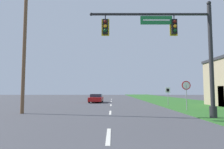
# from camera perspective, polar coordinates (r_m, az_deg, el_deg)

# --- Properties ---
(grass_verge_right) EXTENTS (10.00, 110.00, 0.04)m
(grass_verge_right) POSITION_cam_1_polar(r_m,az_deg,el_deg) (33.40, 18.46, -7.29)
(grass_verge_right) COLOR #2D6626
(grass_verge_right) RESTS_ON ground
(road_center_line) EXTENTS (0.16, 34.80, 0.01)m
(road_center_line) POSITION_cam_1_polar(r_m,az_deg,el_deg) (23.77, -0.10, -8.74)
(road_center_line) COLOR silver
(road_center_line) RESTS_ON ground
(signal_mast) EXTENTS (7.93, 0.47, 7.45)m
(signal_mast) POSITION_cam_1_polar(r_m,az_deg,el_deg) (13.50, 19.39, 7.42)
(signal_mast) COLOR #232326
(signal_mast) RESTS_ON grass_verge_right
(car_ahead) EXTENTS (1.92, 4.35, 1.19)m
(car_ahead) POSITION_cam_1_polar(r_m,az_deg,el_deg) (29.10, -4.34, -6.79)
(car_ahead) COLOR black
(car_ahead) RESTS_ON ground
(stop_sign) EXTENTS (0.76, 0.07, 2.50)m
(stop_sign) POSITION_cam_1_polar(r_m,az_deg,el_deg) (18.32, 20.67, -3.85)
(stop_sign) COLOR gray
(stop_sign) RESTS_ON grass_verge_right
(route_sign_post) EXTENTS (0.55, 0.06, 2.03)m
(route_sign_post) POSITION_cam_1_polar(r_m,az_deg,el_deg) (23.91, 15.89, -4.89)
(route_sign_post) COLOR gray
(route_sign_post) RESTS_ON grass_verge_right
(utility_pole_near) EXTENTS (1.80, 0.26, 10.97)m
(utility_pole_near) POSITION_cam_1_polar(r_m,az_deg,el_deg) (16.95, -23.48, 9.20)
(utility_pole_near) COLOR brown
(utility_pole_near) RESTS_ON ground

